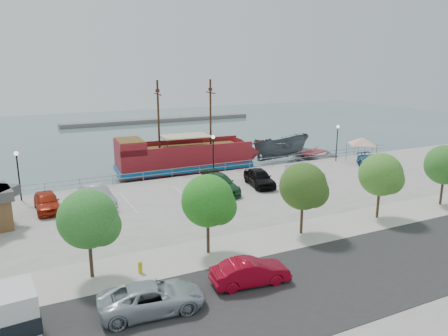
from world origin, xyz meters
name	(u,v)px	position (x,y,z in m)	size (l,w,h in m)	color
ground	(244,204)	(0.00, 0.00, -1.00)	(160.00, 160.00, 0.00)	#49656B
street	(377,266)	(0.00, -16.00, 0.01)	(100.00, 8.00, 0.04)	black
sidewalk	(313,231)	(0.00, -10.00, 0.01)	(100.00, 4.00, 0.05)	#BDB3A4
seawall_railing	(208,169)	(0.00, 7.80, 0.53)	(50.00, 0.06, 1.00)	gray
far_shore	(160,120)	(10.00, 55.00, -0.60)	(40.00, 3.00, 0.80)	slate
pirate_ship	(195,157)	(0.35, 12.35, 0.85)	(17.65, 5.92, 11.03)	maroon
patrol_boat	(281,150)	(12.41, 12.78, 0.54)	(2.99, 7.95, 3.08)	#464F56
speedboat	(313,155)	(16.34, 11.28, -0.25)	(5.14, 7.20, 1.49)	silver
dock_west	(74,194)	(-13.47, 9.20, -0.80)	(7.11, 2.03, 0.41)	gray
dock_mid	(264,170)	(7.78, 9.20, -0.80)	(7.07, 2.02, 0.40)	slate
dock_east	(313,164)	(14.74, 9.20, -0.82)	(6.46, 1.84, 0.37)	gray
canopy_tent	(362,137)	(18.62, 5.17, 2.86)	(4.77, 4.77, 3.29)	slate
street_van	(152,298)	(-13.01, -14.71, 0.70)	(2.33, 5.05, 1.40)	#99A5AD
street_sedan	(250,272)	(-7.57, -14.52, 0.70)	(1.48, 4.24, 1.40)	maroon
fire_hydrant	(140,267)	(-12.51, -10.80, 0.41)	(0.26, 0.26, 0.75)	#D6C20E
lamp_post_left	(18,167)	(-18.00, 6.50, 2.94)	(0.36, 0.36, 4.28)	black
lamp_post_mid	(213,148)	(0.00, 6.50, 2.94)	(0.36, 0.36, 4.28)	black
lamp_post_right	(337,137)	(16.00, 6.50, 2.94)	(0.36, 0.36, 4.28)	black
tree_b	(91,221)	(-14.85, -10.07, 3.30)	(3.30, 3.20, 5.00)	#473321
tree_c	(210,202)	(-7.85, -10.07, 3.30)	(3.30, 3.20, 5.00)	#473321
tree_d	(305,188)	(-0.85, -10.07, 3.30)	(3.30, 3.20, 5.00)	#473321
tree_e	(383,176)	(6.15, -10.07, 3.30)	(3.30, 3.20, 5.00)	#473321
tree_f	(447,166)	(13.15, -10.07, 3.30)	(3.30, 3.20, 5.00)	#473321
parked_car_a	(47,202)	(-16.23, 2.78, 0.76)	(1.78, 4.43, 1.51)	#AE260F
parked_car_b	(97,196)	(-12.43, 2.38, 0.82)	(1.73, 4.95, 1.63)	#AEB0B4
parked_car_d	(220,184)	(-1.79, 1.27, 0.80)	(2.24, 5.51, 1.60)	#1A4723
parked_car_e	(259,178)	(2.46, 1.43, 0.82)	(1.93, 4.79, 1.63)	black
parked_car_f	(305,171)	(7.87, 1.66, 0.75)	(1.58, 4.52, 1.49)	silver
parked_car_h	(377,163)	(17.29, 1.28, 0.75)	(2.12, 5.20, 1.51)	#326892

